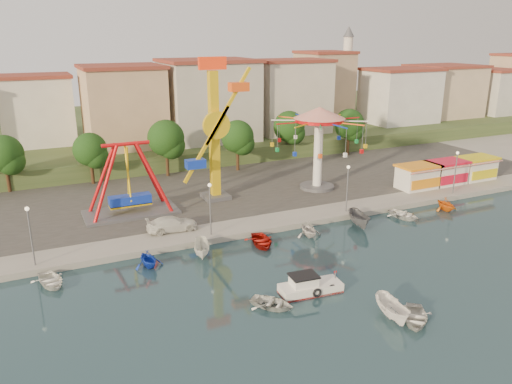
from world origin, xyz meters
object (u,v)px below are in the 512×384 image
skiff (393,310)px  van (172,224)px  wave_swinger (319,130)px  rowboat_a (272,303)px  cabin_motorboat (309,287)px  kamikaze_tower (217,133)px  pirate_ship_ride (128,180)px

skiff → van: size_ratio=0.77×
wave_swinger → rowboat_a: 30.15m
cabin_motorboat → skiff: 6.75m
skiff → kamikaze_tower: bearing=103.9°
van → rowboat_a: bearing=-167.9°
kamikaze_tower → rowboat_a: 26.06m
pirate_ship_ride → wave_swinger: 23.90m
kamikaze_tower → cabin_motorboat: 24.84m
skiff → van: 23.79m
kamikaze_tower → pirate_ship_ride: bearing=-175.7°
pirate_ship_ride → van: (2.71, -6.85, -3.06)m
rowboat_a → skiff: size_ratio=0.87×
wave_swinger → rowboat_a: size_ratio=3.44×
van → cabin_motorboat: bearing=-155.3°
rowboat_a → skiff: skiff is taller
cabin_motorboat → rowboat_a: cabin_motorboat is taller
pirate_ship_ride → skiff: size_ratio=2.57×
cabin_motorboat → skiff: cabin_motorboat is taller
cabin_motorboat → rowboat_a: size_ratio=1.51×
pirate_ship_ride → wave_swinger: bearing=-1.3°
pirate_ship_ride → kamikaze_tower: size_ratio=0.61×
rowboat_a → wave_swinger: bearing=12.8°
rowboat_a → skiff: (7.02, -5.07, 0.40)m
cabin_motorboat → rowboat_a: bearing=-162.9°
kamikaze_tower → van: bearing=-136.0°
skiff → rowboat_a: bearing=154.3°
pirate_ship_ride → skiff: (12.61, -28.48, -3.64)m
pirate_ship_ride → wave_swinger: size_ratio=0.86×
kamikaze_tower → van: (-7.94, -7.66, -7.19)m
kamikaze_tower → wave_swinger: bearing=-6.0°
pirate_ship_ride → skiff: bearing=-66.1°
wave_swinger → kamikaze_tower: bearing=174.0°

